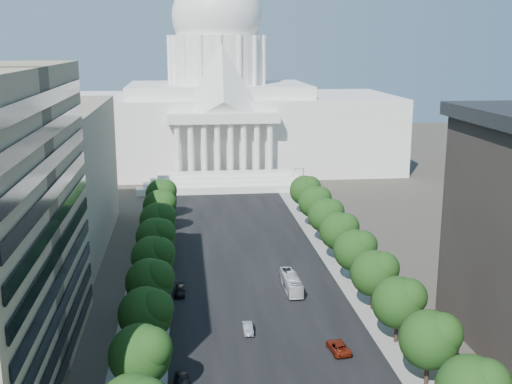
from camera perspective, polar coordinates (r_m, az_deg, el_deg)
name	(u,v)px	position (r m, az deg, el deg)	size (l,w,h in m)	color
road_asphalt	(245,254)	(133.15, -0.94, -5.55)	(30.00, 260.00, 0.01)	black
sidewalk_left	(153,258)	(132.77, -9.17, -5.78)	(8.00, 260.00, 0.02)	gray
sidewalk_right	(335,251)	(136.20, 7.07, -5.22)	(8.00, 260.00, 0.02)	gray
capitol	(218,110)	(221.90, -3.38, 7.28)	(120.00, 56.00, 73.00)	white
office_block_left_far	(11,179)	(142.89, -20.92, 1.10)	(38.00, 52.00, 30.00)	gray
tree_l_c	(143,353)	(80.22, -10.04, -13.95)	(7.79, 7.60, 9.97)	#33261C
tree_l_d	(148,313)	(91.05, -9.60, -10.52)	(7.79, 7.60, 9.97)	#33261C
tree_l_e	(152,281)	(102.14, -9.27, -7.82)	(7.79, 7.60, 9.97)	#33261C
tree_l_f	(155,256)	(113.42, -9.00, -5.66)	(7.79, 7.60, 9.97)	#33261C
tree_l_g	(157,236)	(124.84, -8.79, -3.88)	(7.79, 7.60, 9.97)	#33261C
tree_l_h	(159,219)	(136.35, -8.61, -2.41)	(7.79, 7.60, 9.97)	#33261C
tree_l_i	(161,205)	(147.94, -8.46, -1.17)	(7.79, 7.60, 9.97)	#33261C
tree_l_j	(162,193)	(159.59, -8.33, -0.11)	(7.79, 7.60, 9.97)	#33261C
tree_r_c	(432,338)	(85.64, 15.39, -12.41)	(7.79, 7.60, 9.97)	#33261C
tree_r_d	(401,301)	(95.86, 12.73, -9.42)	(7.79, 7.60, 9.97)	#33261C
tree_r_e	(376,272)	(106.46, 10.62, -7.00)	(7.79, 7.60, 9.97)	#33261C
tree_r_f	(356,249)	(117.32, 8.91, -5.01)	(7.79, 7.60, 9.97)	#33261C
tree_r_g	(340,230)	(128.39, 7.51, -3.36)	(7.79, 7.60, 9.97)	#33261C
tree_r_h	(327,214)	(139.61, 6.33, -1.97)	(7.79, 7.60, 9.97)	#33261C
tree_r_i	(316,201)	(150.95, 5.33, -0.79)	(7.79, 7.60, 9.97)	#33261C
tree_r_j	(306,189)	(162.39, 4.47, 0.23)	(7.79, 7.60, 9.97)	#33261C
streetlight_b	(446,345)	(85.81, 16.56, -12.91)	(2.61, 0.44, 9.00)	gray
streetlight_c	(385,275)	(107.30, 11.38, -7.23)	(2.61, 0.44, 9.00)	gray
streetlight_d	(346,231)	(130.05, 8.04, -3.45)	(2.61, 0.44, 9.00)	gray
streetlight_e	(320,201)	(153.51, 5.73, -0.81)	(2.61, 0.44, 9.00)	gray
streetlight_f	(301,179)	(177.38, 4.04, 1.13)	(2.61, 0.44, 9.00)	gray
car_dark_a	(182,382)	(85.04, -6.57, -16.46)	(1.95, 4.84, 1.65)	black
car_silver	(248,328)	(98.78, -0.74, -12.04)	(1.43, 4.10, 1.35)	#95989C
car_red	(338,347)	(93.94, 7.33, -13.51)	(2.45, 5.31, 1.48)	#65190B
car_dark_b	(180,291)	(113.20, -6.81, -8.73)	(1.93, 4.76, 1.38)	black
city_bus	(291,282)	(114.26, 3.16, -8.03)	(2.45, 10.46, 2.91)	silver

